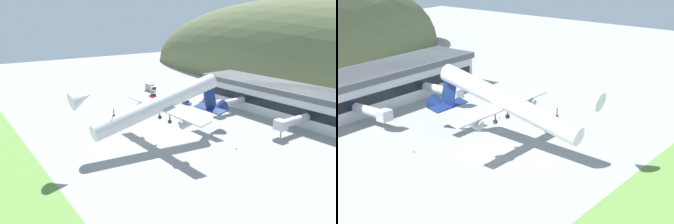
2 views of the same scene
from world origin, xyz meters
TOP-DOWN VIEW (x-y plane):
  - ground_plane at (0.00, 0.00)m, footprint 377.49×377.49m
  - hill_backdrop at (-26.95, 116.45)m, footprint 255.59×84.58m
  - terminal_building at (11.06, 50.35)m, footprint 73.47×17.11m
  - jetway_0 at (-2.44, 35.00)m, footprint 3.38×13.19m
  - jetway_1 at (24.26, 34.21)m, footprint 3.38×14.68m
  - cargo_airplane at (7.12, -1.48)m, footprint 35.22×50.36m
  - service_car_0 at (-38.95, 25.16)m, footprint 3.91×2.13m
  - service_car_1 at (-21.62, 30.26)m, footprint 4.50×1.66m
  - fuel_truck at (-50.60, 31.19)m, footprint 6.50×2.55m
  - traffic_cone_0 at (-9.06, 13.35)m, footprint 0.52×0.52m
  - traffic_cone_1 at (22.97, 12.31)m, footprint 0.52×0.52m

SIDE VIEW (x-z plane):
  - ground_plane at x=0.00m, z-range 0.00..0.00m
  - hill_backdrop at x=-26.95m, z-range -44.77..44.77m
  - traffic_cone_0 at x=-9.06m, z-range -0.01..0.57m
  - traffic_cone_1 at x=22.97m, z-range -0.01..0.57m
  - service_car_1 at x=-21.62m, z-range -0.13..1.35m
  - service_car_0 at x=-38.95m, z-range -0.14..1.47m
  - fuel_truck at x=-50.60m, z-range -0.10..3.20m
  - jetway_0 at x=-2.44m, z-range 1.28..6.71m
  - jetway_1 at x=24.26m, z-range 1.28..6.71m
  - terminal_building at x=11.06m, z-range 0.73..11.56m
  - cargo_airplane at x=7.12m, z-range 3.31..18.81m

